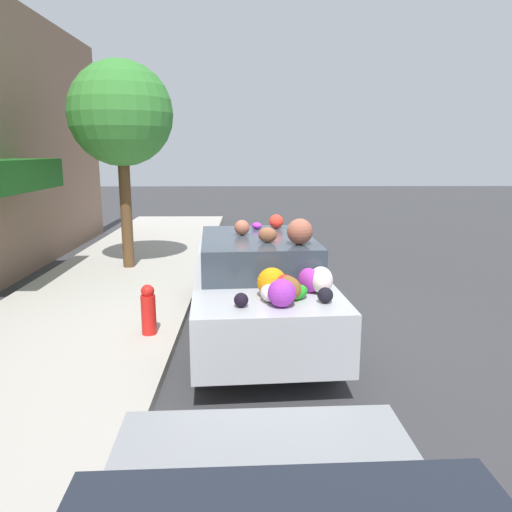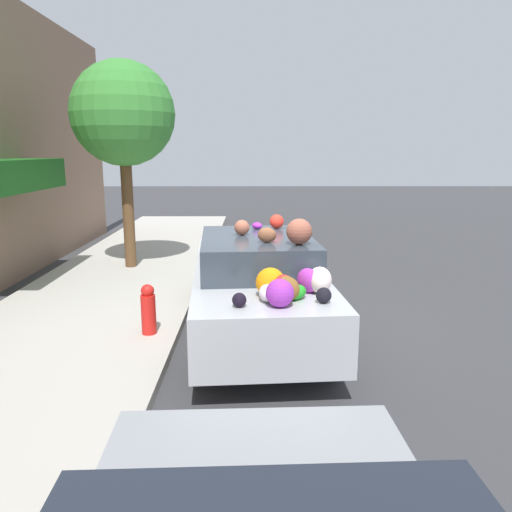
% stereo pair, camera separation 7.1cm
% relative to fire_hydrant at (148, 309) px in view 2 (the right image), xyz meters
% --- Properties ---
extents(ground_plane, '(60.00, 60.00, 0.00)m').
position_rel_fire_hydrant_xyz_m(ground_plane, '(0.43, -1.49, -0.48)').
color(ground_plane, '#38383A').
extents(sidewalk_curb, '(24.00, 3.20, 0.13)m').
position_rel_fire_hydrant_xyz_m(sidewalk_curb, '(0.43, 1.21, -0.41)').
color(sidewalk_curb, '#B2ADA3').
rests_on(sidewalk_curb, ground).
extents(street_tree, '(2.13, 2.13, 4.27)m').
position_rel_fire_hydrant_xyz_m(street_tree, '(4.07, 1.23, 2.84)').
color(street_tree, brown).
rests_on(street_tree, sidewalk_curb).
extents(fire_hydrant, '(0.20, 0.20, 0.70)m').
position_rel_fire_hydrant_xyz_m(fire_hydrant, '(0.00, 0.00, 0.00)').
color(fire_hydrant, red).
rests_on(fire_hydrant, sidewalk_curb).
extents(art_car, '(4.71, 2.05, 1.77)m').
position_rel_fire_hydrant_xyz_m(art_car, '(0.36, -1.49, 0.29)').
color(art_car, '#B7BABF').
rests_on(art_car, ground).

